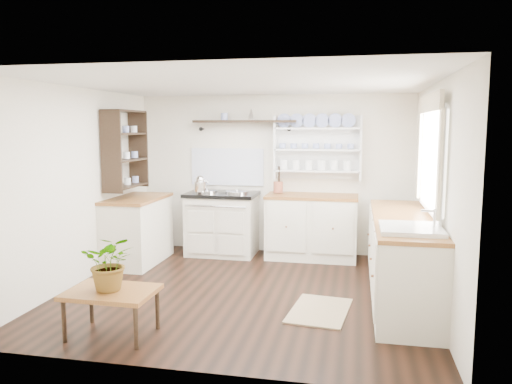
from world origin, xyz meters
The scene contains 19 objects.
floor centered at (0.00, 0.00, 0.00)m, with size 4.00×3.80×0.01m, color black.
wall_back centered at (0.00, 1.90, 1.15)m, with size 4.00×0.02×2.30m, color silver.
wall_right centered at (2.00, 0.00, 1.15)m, with size 0.02×3.80×2.30m, color silver.
wall_left centered at (-2.00, 0.00, 1.15)m, with size 0.02×3.80×2.30m, color silver.
ceiling centered at (0.00, 0.00, 2.30)m, with size 4.00×3.80×0.01m, color white.
window centered at (1.95, 0.15, 1.56)m, with size 0.08×1.55×1.22m.
aga_cooker centered at (-0.69, 1.57, 0.46)m, with size 1.01×0.70×0.93m.
back_cabinets centered at (0.60, 1.60, 0.46)m, with size 1.27×0.63×0.90m.
right_cabinets centered at (1.70, 0.10, 0.46)m, with size 0.62×2.43×0.90m.
belfast_sink centered at (1.70, -0.65, 0.80)m, with size 0.55×0.60×0.45m.
left_cabinets centered at (-1.70, 0.90, 0.46)m, with size 0.62×1.13×0.90m.
plate_rack centered at (0.65, 1.86, 1.56)m, with size 1.20×0.22×0.90m.
high_shelf centered at (-0.40, 1.78, 1.91)m, with size 1.50×0.29×0.16m.
left_shelving centered at (-1.84, 0.90, 1.55)m, with size 0.28×0.80×1.05m, color black.
kettle centered at (-0.97, 1.45, 1.04)m, with size 0.18×0.18×0.22m, color silver, non-canonical shape.
utensil_crock centered at (0.11, 1.68, 0.99)m, with size 0.13×0.13×0.15m, color #A0533A.
center_table centered at (-0.89, -1.40, 0.37)m, with size 0.77×0.55×0.42m.
potted_plant centered at (-0.89, -1.40, 0.66)m, with size 0.45×0.39×0.50m, color #3F7233.
floor_rug centered at (0.87, -0.46, 0.01)m, with size 0.55×0.85×0.02m, color brown.
Camera 1 is at (1.20, -5.30, 1.84)m, focal length 35.00 mm.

